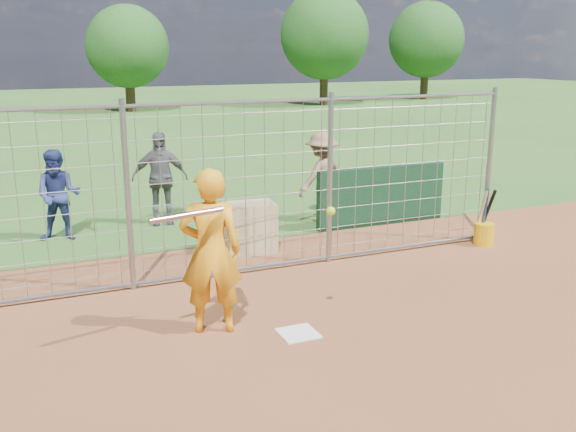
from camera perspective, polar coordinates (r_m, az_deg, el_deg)
name	(u,v)px	position (r m, az deg, el deg)	size (l,w,h in m)	color
ground	(291,328)	(7.74, 0.30, -9.89)	(100.00, 100.00, 0.00)	#2D591E
home_plate	(298,333)	(7.57, 0.91, -10.40)	(0.43, 0.43, 0.02)	silver
dugout_wall	(381,196)	(12.11, 8.29, 1.81)	(2.60, 0.20, 1.10)	#11381E
batter	(211,252)	(7.37, -6.87, -3.16)	(0.71, 0.47, 1.94)	orange
bystander_a	(59,195)	(11.61, -19.72, 1.73)	(0.77, 0.60, 1.58)	navy
bystander_b	(160,178)	(12.18, -11.32, 3.32)	(1.03, 0.43, 1.75)	#545458
bystander_c	(322,177)	(12.20, 3.05, 3.48)	(1.10, 0.63, 1.70)	#815F46
equipment_bin	(250,227)	(10.44, -3.39, -0.99)	(0.80, 0.55, 0.80)	#C8B87D
equipment_in_play	(223,214)	(6.89, -5.78, 0.18)	(2.07, 0.39, 0.15)	silver
bucket_with_bats	(484,231)	(11.26, 17.03, -1.28)	(0.34, 0.38, 0.98)	#E1A30B
backstop_fence	(235,191)	(9.12, -4.71, 2.23)	(9.08, 0.08, 2.60)	gray
tree_line	(129,38)	(35.09, -13.95, 15.09)	(44.66, 6.72, 6.48)	#3F2B19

